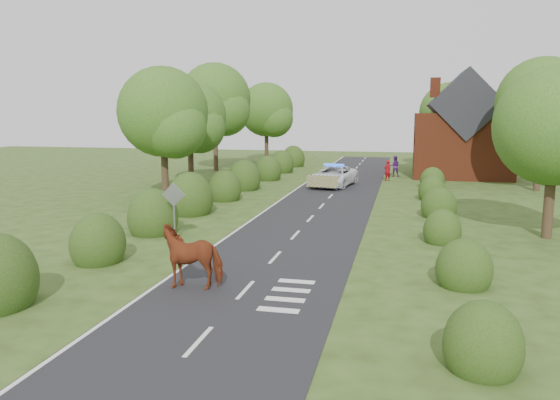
% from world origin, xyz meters
% --- Properties ---
extents(ground, '(120.00, 120.00, 0.00)m').
position_xyz_m(ground, '(0.00, 0.00, 0.00)').
color(ground, '#2E4415').
extents(road, '(6.00, 70.00, 0.02)m').
position_xyz_m(road, '(0.00, 15.00, 0.01)').
color(road, black).
rests_on(road, ground).
extents(road_markings, '(4.96, 70.00, 0.01)m').
position_xyz_m(road_markings, '(-1.60, 12.93, 0.03)').
color(road_markings, white).
rests_on(road_markings, road).
extents(hedgerow_left, '(2.75, 50.41, 3.00)m').
position_xyz_m(hedgerow_left, '(-6.51, 11.69, 0.75)').
color(hedgerow_left, '#1C3A0D').
rests_on(hedgerow_left, ground).
extents(hedgerow_right, '(2.10, 45.78, 2.10)m').
position_xyz_m(hedgerow_right, '(6.60, 11.21, 0.55)').
color(hedgerow_right, '#1C3A0D').
rests_on(hedgerow_right, ground).
extents(tree_left_a, '(5.74, 5.60, 8.38)m').
position_xyz_m(tree_left_a, '(-9.75, 11.86, 5.34)').
color(tree_left_a, '#332316').
rests_on(tree_left_a, ground).
extents(tree_left_b, '(5.74, 5.60, 8.07)m').
position_xyz_m(tree_left_b, '(-11.25, 19.86, 5.04)').
color(tree_left_b, '#332316').
rests_on(tree_left_b, ground).
extents(tree_left_c, '(6.97, 6.80, 10.22)m').
position_xyz_m(tree_left_c, '(-12.70, 29.83, 6.53)').
color(tree_left_c, '#332316').
rests_on(tree_left_c, ground).
extents(tree_left_d, '(6.15, 6.00, 8.89)m').
position_xyz_m(tree_left_d, '(-10.23, 39.85, 5.64)').
color(tree_left_d, '#332316').
rests_on(tree_left_d, ground).
extents(tree_right_b, '(6.56, 6.40, 9.40)m').
position_xyz_m(tree_right_b, '(14.29, 21.84, 5.94)').
color(tree_right_b, '#332316').
rests_on(tree_right_b, ground).
extents(tree_right_c, '(6.15, 6.00, 8.58)m').
position_xyz_m(tree_right_c, '(9.27, 37.85, 5.34)').
color(tree_right_c, '#332316').
rests_on(tree_right_c, ground).
extents(road_sign, '(1.06, 0.08, 2.53)m').
position_xyz_m(road_sign, '(-5.00, 2.00, 1.65)').
color(road_sign, gray).
rests_on(road_sign, ground).
extents(house, '(8.00, 7.40, 9.17)m').
position_xyz_m(house, '(9.49, 30.00, 3.79)').
color(house, maroon).
rests_on(house, ground).
extents(cow, '(2.58, 1.71, 1.68)m').
position_xyz_m(cow, '(-1.79, -3.87, 0.84)').
color(cow, maroon).
rests_on(cow, ground).
extents(police_van, '(3.47, 6.00, 1.71)m').
position_xyz_m(police_van, '(-0.47, 21.18, 0.78)').
color(police_van, white).
rests_on(police_van, ground).
extents(pedestrian_red, '(0.73, 0.72, 1.70)m').
position_xyz_m(pedestrian_red, '(3.40, 25.46, 0.85)').
color(pedestrian_red, maroon).
rests_on(pedestrian_red, ground).
extents(pedestrian_purple, '(0.92, 0.74, 1.81)m').
position_xyz_m(pedestrian_purple, '(3.91, 28.83, 0.91)').
color(pedestrian_purple, '#4D1E6C').
rests_on(pedestrian_purple, ground).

